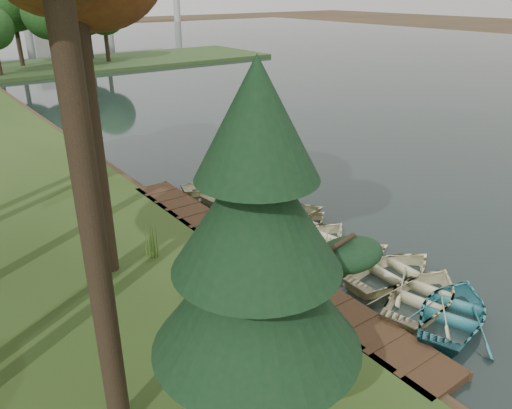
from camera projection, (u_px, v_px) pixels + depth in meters
ground at (286, 246)px, 18.48m from camera, size 300.00×300.00×0.00m
water at (390, 84)px, 49.55m from camera, size 130.00×200.00×0.05m
boardwalk at (251, 256)px, 17.54m from camera, size 1.60×16.00×0.30m
peninsula at (71, 66)px, 59.59m from camera, size 50.00×14.00×0.45m
far_trees at (32, 11)px, 55.30m from camera, size 45.60×5.60×8.80m
rowboat_0 at (455, 310)px, 14.12m from camera, size 4.32×3.72×0.75m
rowboat_1 at (424, 294)px, 14.86m from camera, size 4.11×3.36×0.75m
rowboat_2 at (393, 270)px, 16.17m from camera, size 3.57×2.59×0.73m
rowboat_3 at (351, 255)px, 17.06m from camera, size 3.60×2.82×0.68m
rowboat_4 at (317, 238)px, 18.27m from camera, size 3.73×2.98×0.69m
rowboat_5 at (300, 223)px, 19.50m from camera, size 3.25×2.50×0.62m
rowboat_6 at (283, 212)px, 20.31m from camera, size 4.24×3.65×0.74m
rowboat_7 at (259, 200)px, 21.49m from camera, size 3.47×2.52×0.71m
rowboat_8 at (234, 190)px, 22.62m from camera, size 3.42×2.60×0.66m
rowboat_9 at (216, 184)px, 23.26m from camera, size 3.69×3.08×0.66m
stored_rowboat at (93, 174)px, 23.76m from camera, size 4.35×4.14×0.73m
pine_tree at (257, 244)px, 8.27m from camera, size 3.80×3.80×7.66m
reeds_0 at (262, 350)px, 11.99m from camera, size 0.60×0.60×1.03m
reeds_1 at (191, 282)px, 14.91m from camera, size 0.60×0.60×0.85m
reeds_2 at (150, 241)px, 17.00m from camera, size 0.60×0.60×1.13m
reeds_3 at (87, 191)px, 21.45m from camera, size 0.60×0.60×0.91m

